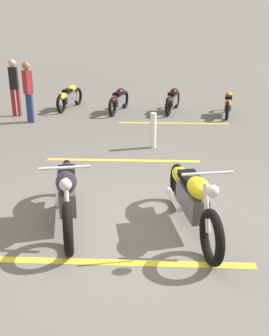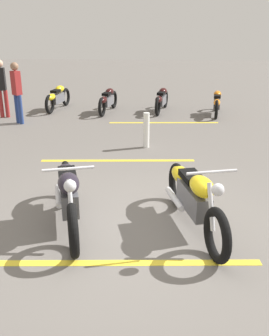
{
  "view_description": "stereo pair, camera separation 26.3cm",
  "coord_description": "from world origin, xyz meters",
  "px_view_note": "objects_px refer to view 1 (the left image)",
  "views": [
    {
      "loc": [
        -4.66,
        -0.65,
        2.6
      ],
      "look_at": [
        0.59,
        0.0,
        0.65
      ],
      "focal_mm": 40.57,
      "sensor_mm": 36.0,
      "label": 1
    },
    {
      "loc": [
        -4.68,
        -0.39,
        2.6
      ],
      "look_at": [
        0.59,
        0.0,
        0.65
      ],
      "focal_mm": 40.57,
      "sensor_mm": 36.0,
      "label": 2
    }
  ],
  "objects_px": {
    "motorcycle_row_left": "(172,100)",
    "motorcycle_row_right": "(69,97)",
    "bystander_near_row": "(14,85)",
    "motorcycle_row_center": "(118,100)",
    "bystander_secondary": "(28,89)",
    "bollard_post": "(153,130)",
    "motorcycle_dark_foreground": "(67,192)",
    "motorcycle_bright_foreground": "(191,197)",
    "motorcycle_row_far_left": "(228,103)"
  },
  "relations": [
    {
      "from": "motorcycle_row_left",
      "to": "motorcycle_row_right",
      "type": "relative_size",
      "value": 0.96
    },
    {
      "from": "motorcycle_row_right",
      "to": "bystander_near_row",
      "type": "xyz_separation_m",
      "value": [
        -1.25,
        1.34,
        0.55
      ]
    },
    {
      "from": "motorcycle_row_left",
      "to": "motorcycle_row_right",
      "type": "bearing_deg",
      "value": 98.55
    },
    {
      "from": "motorcycle_row_left",
      "to": "motorcycle_row_center",
      "type": "height_order",
      "value": "motorcycle_row_center"
    },
    {
      "from": "bystander_secondary",
      "to": "bollard_post",
      "type": "bearing_deg",
      "value": 97.61
    },
    {
      "from": "motorcycle_dark_foreground",
      "to": "bystander_near_row",
      "type": "height_order",
      "value": "bystander_near_row"
    },
    {
      "from": "motorcycle_row_center",
      "to": "bollard_post",
      "type": "bearing_deg",
      "value": -151.38
    },
    {
      "from": "motorcycle_bright_foreground",
      "to": "bystander_secondary",
      "type": "xyz_separation_m",
      "value": [
        5.81,
        4.57,
        0.5
      ]
    },
    {
      "from": "motorcycle_dark_foreground",
      "to": "motorcycle_row_center",
      "type": "bearing_deg",
      "value": 167.31
    },
    {
      "from": "motorcycle_row_right",
      "to": "bystander_secondary",
      "type": "relative_size",
      "value": 1.19
    },
    {
      "from": "motorcycle_row_left",
      "to": "bystander_secondary",
      "type": "height_order",
      "value": "bystander_secondary"
    },
    {
      "from": "motorcycle_row_far_left",
      "to": "bollard_post",
      "type": "relative_size",
      "value": 2.36
    },
    {
      "from": "motorcycle_bright_foreground",
      "to": "motorcycle_dark_foreground",
      "type": "height_order",
      "value": "same"
    },
    {
      "from": "motorcycle_row_center",
      "to": "bystander_near_row",
      "type": "height_order",
      "value": "bystander_near_row"
    },
    {
      "from": "bystander_secondary",
      "to": "bollard_post",
      "type": "height_order",
      "value": "bystander_secondary"
    },
    {
      "from": "motorcycle_row_left",
      "to": "bystander_near_row",
      "type": "relative_size",
      "value": 1.14
    },
    {
      "from": "motorcycle_bright_foreground",
      "to": "motorcycle_row_left",
      "type": "bearing_deg",
      "value": 168.21
    },
    {
      "from": "motorcycle_row_left",
      "to": "motorcycle_row_far_left",
      "type": "bearing_deg",
      "value": -90.67
    },
    {
      "from": "motorcycle_dark_foreground",
      "to": "motorcycle_row_right",
      "type": "relative_size",
      "value": 1.05
    },
    {
      "from": "motorcycle_row_far_left",
      "to": "motorcycle_row_center",
      "type": "height_order",
      "value": "motorcycle_row_center"
    },
    {
      "from": "motorcycle_bright_foreground",
      "to": "motorcycle_row_center",
      "type": "bearing_deg",
      "value": -178.79
    },
    {
      "from": "motorcycle_dark_foreground",
      "to": "motorcycle_row_left",
      "type": "xyz_separation_m",
      "value": [
        7.77,
        -1.23,
        -0.05
      ]
    },
    {
      "from": "motorcycle_bright_foreground",
      "to": "bystander_secondary",
      "type": "bearing_deg",
      "value": -157.16
    },
    {
      "from": "motorcycle_row_far_left",
      "to": "bollard_post",
      "type": "distance_m",
      "value": 4.25
    },
    {
      "from": "bystander_secondary",
      "to": "motorcycle_row_center",
      "type": "bearing_deg",
      "value": 162.78
    },
    {
      "from": "motorcycle_row_left",
      "to": "bystander_near_row",
      "type": "xyz_separation_m",
      "value": [
        -1.17,
        4.84,
        0.56
      ]
    },
    {
      "from": "motorcycle_dark_foreground",
      "to": "motorcycle_row_far_left",
      "type": "height_order",
      "value": "motorcycle_dark_foreground"
    },
    {
      "from": "motorcycle_row_far_left",
      "to": "bollard_post",
      "type": "bearing_deg",
      "value": 158.58
    },
    {
      "from": "motorcycle_bright_foreground",
      "to": "motorcycle_row_left",
      "type": "relative_size",
      "value": 1.1
    },
    {
      "from": "motorcycle_bright_foreground",
      "to": "motorcycle_row_center",
      "type": "xyz_separation_m",
      "value": [
        7.51,
        2.24,
        -0.05
      ]
    },
    {
      "from": "motorcycle_bright_foreground",
      "to": "bystander_secondary",
      "type": "relative_size",
      "value": 1.26
    },
    {
      "from": "motorcycle_row_far_left",
      "to": "bystander_near_row",
      "type": "bearing_deg",
      "value": 105.08
    },
    {
      "from": "motorcycle_bright_foreground",
      "to": "motorcycle_row_right",
      "type": "bearing_deg",
      "value": -168.36
    },
    {
      "from": "motorcycle_bright_foreground",
      "to": "motorcycle_row_right",
      "type": "relative_size",
      "value": 1.06
    },
    {
      "from": "bystander_near_row",
      "to": "bollard_post",
      "type": "height_order",
      "value": "bystander_near_row"
    },
    {
      "from": "motorcycle_row_center",
      "to": "bystander_near_row",
      "type": "distance_m",
      "value": 3.28
    },
    {
      "from": "bystander_near_row",
      "to": "bystander_secondary",
      "type": "relative_size",
      "value": 1.01
    },
    {
      "from": "bystander_near_row",
      "to": "bollard_post",
      "type": "xyz_separation_m",
      "value": [
        -2.86,
        -4.53,
        -0.56
      ]
    },
    {
      "from": "motorcycle_bright_foreground",
      "to": "motorcycle_row_far_left",
      "type": "relative_size",
      "value": 1.13
    },
    {
      "from": "bystander_secondary",
      "to": "bollard_post",
      "type": "relative_size",
      "value": 2.12
    },
    {
      "from": "motorcycle_row_far_left",
      "to": "bystander_secondary",
      "type": "distance_m",
      "value": 6.09
    },
    {
      "from": "motorcycle_row_right",
      "to": "bollard_post",
      "type": "xyz_separation_m",
      "value": [
        -4.11,
        -3.19,
        -0.02
      ]
    },
    {
      "from": "motorcycle_dark_foreground",
      "to": "bystander_secondary",
      "type": "relative_size",
      "value": 1.26
    },
    {
      "from": "motorcycle_row_center",
      "to": "motorcycle_bright_foreground",
      "type": "bearing_deg",
      "value": -155.47
    },
    {
      "from": "bystander_near_row",
      "to": "motorcycle_dark_foreground",
      "type": "bearing_deg",
      "value": 18.82
    },
    {
      "from": "motorcycle_bright_foreground",
      "to": "bystander_secondary",
      "type": "distance_m",
      "value": 7.41
    },
    {
      "from": "motorcycle_bright_foreground",
      "to": "motorcycle_row_center",
      "type": "relative_size",
      "value": 1.09
    },
    {
      "from": "motorcycle_row_right",
      "to": "motorcycle_bright_foreground",
      "type": "bearing_deg",
      "value": -146.08
    },
    {
      "from": "motorcycle_row_right",
      "to": "bollard_post",
      "type": "distance_m",
      "value": 5.2
    },
    {
      "from": "bystander_secondary",
      "to": "motorcycle_dark_foreground",
      "type": "bearing_deg",
      "value": 62.8
    }
  ]
}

